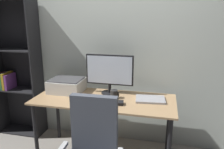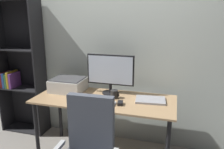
{
  "view_description": "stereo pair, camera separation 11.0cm",
  "coord_description": "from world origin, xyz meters",
  "px_view_note": "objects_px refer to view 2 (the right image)",
  "views": [
    {
      "loc": [
        0.63,
        -2.26,
        1.65
      ],
      "look_at": [
        0.09,
        -0.0,
        1.03
      ],
      "focal_mm": 35.44,
      "sensor_mm": 36.0,
      "label": 1
    },
    {
      "loc": [
        0.74,
        -2.23,
        1.65
      ],
      "look_at": [
        0.09,
        -0.0,
        1.03
      ],
      "focal_mm": 35.44,
      "sensor_mm": 36.0,
      "label": 2
    }
  ],
  "objects_px": {
    "bookshelf": "(21,70)",
    "coffee_mug": "(114,94)",
    "laptop": "(150,100)",
    "printer": "(68,85)",
    "mouse": "(120,103)",
    "desk": "(104,106)",
    "monitor": "(110,72)",
    "keyboard": "(102,103)"
  },
  "relations": [
    {
      "from": "monitor",
      "to": "mouse",
      "type": "relative_size",
      "value": 5.89
    },
    {
      "from": "keyboard",
      "to": "printer",
      "type": "distance_m",
      "value": 0.61
    },
    {
      "from": "desk",
      "to": "bookshelf",
      "type": "height_order",
      "value": "bookshelf"
    },
    {
      "from": "desk",
      "to": "monitor",
      "type": "xyz_separation_m",
      "value": [
        0.02,
        0.19,
        0.36
      ]
    },
    {
      "from": "monitor",
      "to": "printer",
      "type": "distance_m",
      "value": 0.56
    },
    {
      "from": "laptop",
      "to": "printer",
      "type": "relative_size",
      "value": 0.8
    },
    {
      "from": "laptop",
      "to": "printer",
      "type": "height_order",
      "value": "printer"
    },
    {
      "from": "monitor",
      "to": "coffee_mug",
      "type": "height_order",
      "value": "monitor"
    },
    {
      "from": "monitor",
      "to": "bookshelf",
      "type": "distance_m",
      "value": 1.38
    },
    {
      "from": "laptop",
      "to": "bookshelf",
      "type": "height_order",
      "value": "bookshelf"
    },
    {
      "from": "coffee_mug",
      "to": "bookshelf",
      "type": "height_order",
      "value": "bookshelf"
    },
    {
      "from": "bookshelf",
      "to": "printer",
      "type": "bearing_deg",
      "value": -13.17
    },
    {
      "from": "mouse",
      "to": "desk",
      "type": "bearing_deg",
      "value": 140.57
    },
    {
      "from": "monitor",
      "to": "keyboard",
      "type": "bearing_deg",
      "value": -88.94
    },
    {
      "from": "desk",
      "to": "mouse",
      "type": "xyz_separation_m",
      "value": [
        0.22,
        -0.12,
        0.1
      ]
    },
    {
      "from": "printer",
      "to": "desk",
      "type": "bearing_deg",
      "value": -14.52
    },
    {
      "from": "keyboard",
      "to": "laptop",
      "type": "relative_size",
      "value": 0.91
    },
    {
      "from": "desk",
      "to": "mouse",
      "type": "relative_size",
      "value": 16.52
    },
    {
      "from": "desk",
      "to": "bookshelf",
      "type": "xyz_separation_m",
      "value": [
        -1.35,
        0.33,
        0.25
      ]
    },
    {
      "from": "laptop",
      "to": "monitor",
      "type": "bearing_deg",
      "value": 160.36
    },
    {
      "from": "monitor",
      "to": "laptop",
      "type": "xyz_separation_m",
      "value": [
        0.49,
        -0.12,
        -0.26
      ]
    },
    {
      "from": "coffee_mug",
      "to": "laptop",
      "type": "height_order",
      "value": "coffee_mug"
    },
    {
      "from": "desk",
      "to": "coffee_mug",
      "type": "distance_m",
      "value": 0.18
    },
    {
      "from": "printer",
      "to": "bookshelf",
      "type": "xyz_separation_m",
      "value": [
        -0.84,
        0.2,
        0.08
      ]
    },
    {
      "from": "coffee_mug",
      "to": "laptop",
      "type": "xyz_separation_m",
      "value": [
        0.4,
        0.03,
        -0.04
      ]
    },
    {
      "from": "coffee_mug",
      "to": "printer",
      "type": "height_order",
      "value": "printer"
    },
    {
      "from": "keyboard",
      "to": "laptop",
      "type": "distance_m",
      "value": 0.54
    },
    {
      "from": "desk",
      "to": "monitor",
      "type": "height_order",
      "value": "monitor"
    },
    {
      "from": "bookshelf",
      "to": "coffee_mug",
      "type": "bearing_deg",
      "value": -11.09
    },
    {
      "from": "keyboard",
      "to": "bookshelf",
      "type": "bearing_deg",
      "value": 159.12
    },
    {
      "from": "keyboard",
      "to": "mouse",
      "type": "bearing_deg",
      "value": 7.06
    },
    {
      "from": "desk",
      "to": "monitor",
      "type": "relative_size",
      "value": 2.81
    },
    {
      "from": "bookshelf",
      "to": "desk",
      "type": "bearing_deg",
      "value": -13.68
    },
    {
      "from": "coffee_mug",
      "to": "printer",
      "type": "bearing_deg",
      "value": 171.77
    },
    {
      "from": "keyboard",
      "to": "monitor",
      "type": "bearing_deg",
      "value": 89.37
    },
    {
      "from": "mouse",
      "to": "coffee_mug",
      "type": "xyz_separation_m",
      "value": [
        -0.11,
        0.16,
        0.03
      ]
    },
    {
      "from": "keyboard",
      "to": "mouse",
      "type": "height_order",
      "value": "mouse"
    },
    {
      "from": "mouse",
      "to": "laptop",
      "type": "bearing_deg",
      "value": 22.43
    },
    {
      "from": "keyboard",
      "to": "coffee_mug",
      "type": "xyz_separation_m",
      "value": [
        0.08,
        0.19,
        0.04
      ]
    },
    {
      "from": "monitor",
      "to": "bookshelf",
      "type": "xyz_separation_m",
      "value": [
        -1.37,
        0.14,
        -0.11
      ]
    },
    {
      "from": "keyboard",
      "to": "bookshelf",
      "type": "xyz_separation_m",
      "value": [
        -1.37,
        0.48,
        0.15
      ]
    },
    {
      "from": "bookshelf",
      "to": "laptop",
      "type": "bearing_deg",
      "value": -7.88
    }
  ]
}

